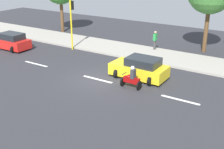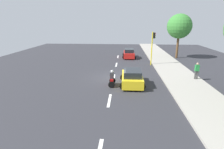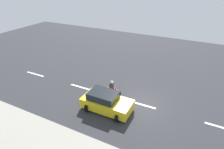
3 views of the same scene
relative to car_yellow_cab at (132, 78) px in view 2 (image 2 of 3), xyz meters
The scene contains 12 objects.
ground_plane 3.06m from the car_yellow_cab, 128.29° to the left, with size 40.00×60.00×0.10m, color #2D2D33.
sidewalk 5.70m from the car_yellow_cab, 24.25° to the left, with size 4.00×60.00×0.15m, color #9E998E.
lane_stripe_north 4.17m from the car_yellow_cab, 116.55° to the right, with size 0.20×2.40×0.01m, color white.
lane_stripe_mid 3.05m from the car_yellow_cab, 128.29° to the left, with size 0.20×2.40×0.01m, color white.
lane_stripe_south 8.55m from the car_yellow_cab, 102.44° to the left, with size 0.20×2.40×0.01m, color white.
lane_stripe_far_south 14.46m from the car_yellow_cab, 97.30° to the left, with size 0.20×2.40×0.01m, color white.
car_yellow_cab is the anchor object (origin of this frame).
car_red 13.44m from the car_yellow_cab, 90.01° to the left, with size 2.12×3.90×1.52m.
motorcycle 1.90m from the car_yellow_cab, 169.01° to the right, with size 0.60×1.30×1.53m.
pedestrian_near_signal 6.81m from the car_yellow_cab, 15.86° to the left, with size 0.40×0.24×1.69m.
traffic_light_corner 9.29m from the car_yellow_cab, 70.51° to the left, with size 0.49×0.24×4.50m.
street_tree_south 16.62m from the car_yellow_cab, 60.79° to the left, with size 3.85×3.85×6.98m.
Camera 2 is at (1.06, -18.81, 5.79)m, focal length 29.41 mm.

